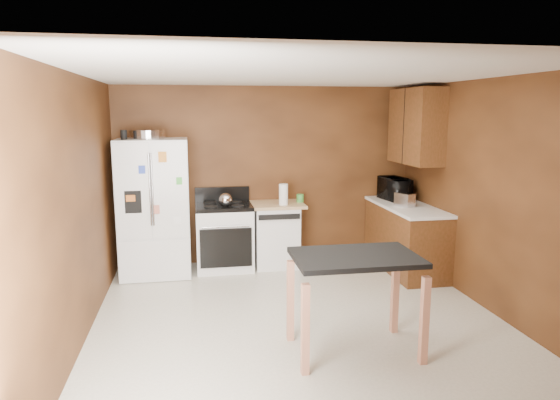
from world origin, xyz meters
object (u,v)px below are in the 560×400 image
object	(u,v)px
roasting_pan	(147,134)
refrigerator	(155,208)
pen_cup	(124,135)
island	(355,271)
gas_range	(224,236)
kettle	(225,200)
toaster	(405,200)
microwave	(395,190)
dishwasher	(276,234)
green_canister	(300,198)
paper_towel	(283,194)

from	to	relation	value
roasting_pan	refrigerator	xyz separation A→B (m)	(0.05, -0.06, -0.96)
roasting_pan	pen_cup	bearing A→B (deg)	-145.54
pen_cup	island	bearing A→B (deg)	-48.02
gas_range	kettle	bearing A→B (deg)	-83.64
toaster	island	bearing A→B (deg)	-147.39
toaster	microwave	size ratio (longest dim) A/B	0.47
refrigerator	dishwasher	bearing A→B (deg)	2.99
microwave	refrigerator	world-z (taller)	refrigerator
green_canister	island	bearing A→B (deg)	-92.00
pen_cup	paper_towel	xyz separation A→B (m)	(2.04, 0.07, -0.83)
toaster	island	world-z (taller)	toaster
paper_towel	toaster	bearing A→B (deg)	-15.97
dishwasher	roasting_pan	bearing A→B (deg)	-179.25
gas_range	toaster	bearing A→B (deg)	-13.28
pen_cup	refrigerator	distance (m)	1.02
pen_cup	toaster	distance (m)	3.72
pen_cup	microwave	xyz separation A→B (m)	(3.67, 0.13, -0.81)
paper_towel	toaster	size ratio (longest dim) A/B	1.17
green_canister	gas_range	distance (m)	1.18
roasting_pan	microwave	bearing A→B (deg)	-0.97
toaster	refrigerator	size ratio (longest dim) A/B	0.14
paper_towel	toaster	xyz separation A→B (m)	(1.56, -0.45, -0.04)
dishwasher	refrigerator	bearing A→B (deg)	-177.01
microwave	gas_range	world-z (taller)	microwave
kettle	dishwasher	world-z (taller)	kettle
roasting_pan	refrigerator	distance (m)	0.96
refrigerator	pen_cup	bearing A→B (deg)	-159.20
dishwasher	toaster	bearing A→B (deg)	-19.50
pen_cup	refrigerator	bearing A→B (deg)	20.80
island	green_canister	bearing A→B (deg)	88.00
pen_cup	toaster	bearing A→B (deg)	-5.94
toaster	refrigerator	world-z (taller)	refrigerator
refrigerator	kettle	bearing A→B (deg)	-5.51
paper_towel	gas_range	distance (m)	1.00
paper_towel	gas_range	world-z (taller)	paper_towel
toaster	gas_range	world-z (taller)	gas_range
green_canister	refrigerator	world-z (taller)	refrigerator
toaster	island	size ratio (longest dim) A/B	0.22
gas_range	paper_towel	bearing A→B (deg)	-7.94
microwave	roasting_pan	bearing A→B (deg)	81.12
pen_cup	toaster	size ratio (longest dim) A/B	0.49
paper_towel	dishwasher	world-z (taller)	paper_towel
pen_cup	paper_towel	distance (m)	2.20
roasting_pan	toaster	bearing A→B (deg)	-9.56
pen_cup	green_canister	size ratio (longest dim) A/B	1.06
pen_cup	kettle	size ratio (longest dim) A/B	0.66
gas_range	dishwasher	size ratio (longest dim) A/B	1.24
kettle	microwave	xyz separation A→B (m)	(2.42, 0.09, 0.05)
refrigerator	island	distance (m)	3.21
pen_cup	microwave	size ratio (longest dim) A/B	0.23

